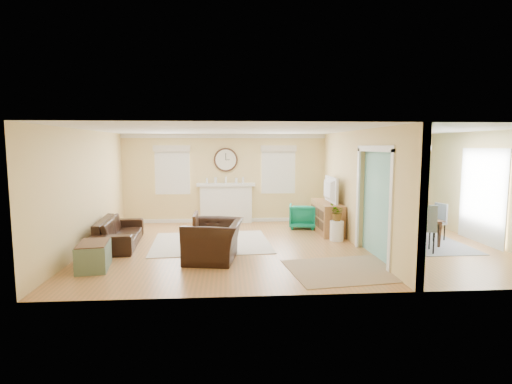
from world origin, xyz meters
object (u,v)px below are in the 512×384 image
at_px(green_chair, 302,216).
at_px(dining_table, 405,228).
at_px(eames_chair, 214,241).
at_px(credenza, 327,217).
at_px(sofa, 119,232).

relative_size(green_chair, dining_table, 0.42).
distance_m(eames_chair, credenza, 3.73).
xyz_separation_m(sofa, eames_chair, (2.18, -1.34, 0.08)).
bearing_deg(dining_table, sofa, 84.28).
bearing_deg(eames_chair, credenza, 138.71).
bearing_deg(credenza, dining_table, -31.52).
distance_m(sofa, green_chair, 4.80).
relative_size(sofa, green_chair, 2.94).
relative_size(credenza, dining_table, 0.93).
xyz_separation_m(eames_chair, green_chair, (2.33, 2.98, -0.06)).
xyz_separation_m(credenza, dining_table, (1.66, -1.02, -0.10)).
height_order(eames_chair, dining_table, eames_chair).
distance_m(eames_chair, green_chair, 3.79).
height_order(sofa, dining_table, sofa).
xyz_separation_m(sofa, credenza, (5.05, 1.04, 0.09)).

